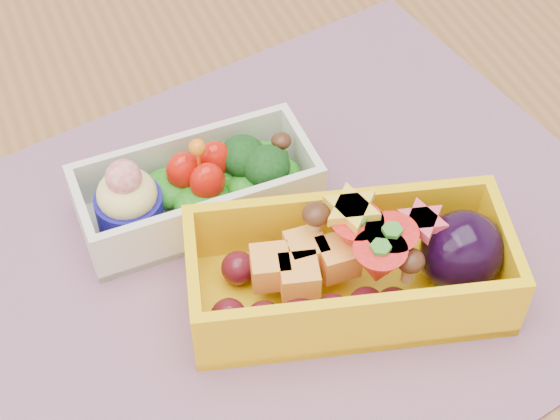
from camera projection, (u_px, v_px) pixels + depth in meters
name	position (u px, v px, depth m)	size (l,w,h in m)	color
table	(279.00, 362.00, 0.64)	(1.20, 0.80, 0.75)	brown
placemat	(272.00, 257.00, 0.57)	(0.47, 0.36, 0.00)	gray
bento_white	(196.00, 189.00, 0.58)	(0.16, 0.07, 0.07)	silver
bento_yellow	(357.00, 268.00, 0.53)	(0.21, 0.13, 0.07)	yellow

